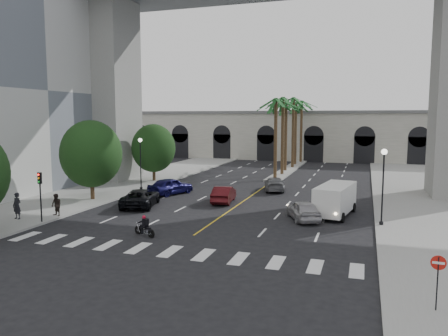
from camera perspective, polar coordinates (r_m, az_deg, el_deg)
ground at (r=26.32m, az=-5.64°, el=-9.85°), size 140.00×140.00×0.00m
sidewalk_left at (r=46.25m, az=-15.28°, el=-2.75°), size 8.00×100.00×0.15m
sidewalk_right at (r=39.09m, az=24.83°, el=-4.85°), size 8.00×100.00×0.15m
median at (r=62.36m, az=8.49°, el=-0.17°), size 2.00×24.00×0.20m
pier_building at (r=78.81m, az=10.61°, el=4.25°), size 71.00×10.50×8.50m
bridge at (r=46.90m, az=9.83°, el=20.21°), size 75.00×13.00×26.00m
palm_a at (r=52.11m, az=6.81°, el=8.43°), size 3.20×3.20×10.30m
palm_b at (r=56.03m, az=7.72°, el=8.58°), size 3.20×3.20×10.60m
palm_c at (r=60.00m, az=8.13°, el=8.00°), size 3.20×3.20×10.10m
palm_d at (r=63.91m, az=9.08°, el=8.56°), size 3.20×3.20×10.90m
palm_e at (r=67.88m, az=9.39°, el=8.06°), size 3.20×3.20×10.40m
palm_f at (r=71.80m, az=10.12°, el=8.18°), size 3.20×3.20×10.70m
street_tree_mid at (r=40.53m, az=-16.96°, el=1.78°), size 5.44×5.44×7.21m
street_tree_far at (r=50.82m, az=-9.19°, el=2.58°), size 5.04×5.04×6.68m
lamp_post_left_far at (r=44.85m, az=-10.85°, el=1.13°), size 0.40×0.40×5.35m
lamp_post_right at (r=31.39m, az=20.07°, el=-1.51°), size 0.40×0.40×5.35m
traffic_signal_far at (r=33.02m, az=-22.88°, el=-2.49°), size 0.25×0.18×3.65m
motorcycle_rider at (r=28.12m, az=-10.29°, el=-7.57°), size 1.74×0.82×1.34m
car_a at (r=32.45m, az=10.29°, el=-5.41°), size 3.32×4.63×1.47m
car_b at (r=38.33m, az=-0.03°, el=-3.45°), size 2.10×4.57×1.45m
car_c at (r=37.27m, az=-10.83°, el=-3.83°), size 3.72×5.80×1.49m
car_d at (r=44.69m, az=6.60°, el=-2.09°), size 3.03×5.07×1.38m
car_e at (r=42.53m, az=-6.99°, el=-2.36°), size 3.59×5.19×1.64m
cargo_van at (r=34.18m, az=14.30°, el=-3.90°), size 3.00×5.83×2.37m
pedestrian_a at (r=34.87m, az=-25.42°, el=-4.49°), size 0.74×0.53×1.91m
pedestrian_b at (r=34.78m, az=-21.05°, el=-4.52°), size 0.94×0.82×1.66m
do_not_enter_sign at (r=18.76m, az=26.16°, el=-12.06°), size 0.56×0.08×2.30m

